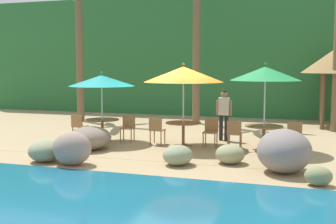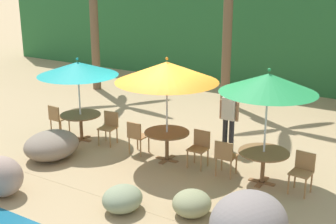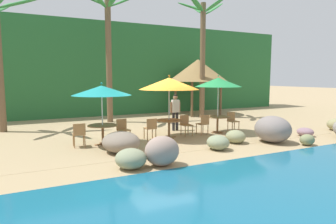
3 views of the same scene
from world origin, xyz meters
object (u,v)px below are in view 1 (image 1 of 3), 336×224
Objects in this scene: chair_orange_seaward at (211,130)px; waiter_in_white at (224,111)px; umbrella_teal at (102,81)px; chair_green_seaward at (294,134)px; umbrella_green at (265,74)px; chair_green_inland at (234,133)px; palm_tree_second at (196,15)px; dining_table_green at (264,130)px; umbrella_orange at (183,74)px; dining_table_teal at (102,123)px; chair_orange_inland at (157,129)px; chair_teal_seaward at (128,126)px; chair_teal_inland at (79,125)px; dining_table_orange at (183,126)px; palm_tree_nearest at (79,29)px.

waiter_in_white is (0.16, 1.25, 0.47)m from chair_orange_seaward.
umbrella_teal is 2.64× the size of chair_green_seaward.
umbrella_green reaches higher than chair_green_inland.
chair_orange_seaward is 0.12× the size of palm_tree_second.
umbrella_orange is at bearing -179.13° from dining_table_green.
chair_orange_seaward is 0.79m from chair_green_inland.
chair_orange_inland is (1.91, -0.03, -0.10)m from dining_table_teal.
dining_table_teal is 1.26× the size of chair_orange_seaward.
umbrella_teal is 2.64× the size of chair_orange_inland.
dining_table_teal is 1.26× the size of chair_orange_inland.
chair_orange_seaward is 0.34× the size of umbrella_green.
umbrella_green is 2.34× the size of dining_table_green.
chair_teal_seaward is 3.55m from chair_green_inland.
chair_teal_seaward and chair_teal_inland have the same top height.
chair_green_seaward is (5.23, -0.09, 0.00)m from chair_teal_seaward.
dining_table_orange is 1.26× the size of chair_orange_inland.
dining_table_orange is 2.95m from umbrella_green.
chair_green_seaward is (6.92, 0.16, 0.00)m from chair_teal_inland.
palm_tree_nearest is (-7.78, 4.72, 3.62)m from chair_green_inland.
umbrella_teal is 2.77m from umbrella_orange.
chair_teal_seaward is 0.34× the size of umbrella_green.
chair_orange_seaward reaches higher than dining_table_green.
waiter_in_white is at bearing 20.42° from umbrella_teal.
waiter_in_white reaches higher than dining_table_orange.
chair_teal_seaward is 4.72m from umbrella_green.
chair_teal_inland is 0.51× the size of waiter_in_white.
umbrella_teal is 1.72m from chair_teal_inland.
chair_teal_seaward reaches higher than dining_table_green.
chair_green_seaward is at bearing 1.80° from dining_table_green.
dining_table_green is at bearing -1.55° from chair_teal_seaward.
umbrella_green is at bearing -42.41° from waiter_in_white.
waiter_in_white reaches higher than chair_teal_inland.
chair_green_inland is at bearing -31.26° from palm_tree_nearest.
chair_orange_inland is at bearing -142.31° from waiter_in_white.
dining_table_green is at bearing -27.97° from palm_tree_nearest.
palm_tree_second is at bearing 71.86° from dining_table_teal.
palm_tree_nearest is at bearing 147.29° from chair_orange_seaward.
chair_teal_seaward is at bearing 175.38° from dining_table_orange.
dining_table_teal and dining_table_green have the same top height.
dining_table_teal is at bearing 3.13° from chair_teal_inland.
palm_tree_nearest reaches higher than dining_table_teal.
umbrella_green is 1.64m from dining_table_green.
chair_teal_seaward is 1.00× the size of chair_orange_inland.
chair_orange_seaward is 1.71m from chair_orange_inland.
palm_tree_second is (-0.14, 5.43, 4.12)m from chair_orange_inland.
palm_tree_second is (-4.30, 5.29, 4.12)m from chair_green_seaward.
umbrella_orange is 2.45m from umbrella_green.
chair_teal_inland is 4.46m from chair_orange_seaward.
waiter_in_white is at bearing 37.69° from chair_orange_inland.
chair_teal_seaward is at bearing 179.00° from chair_green_seaward.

